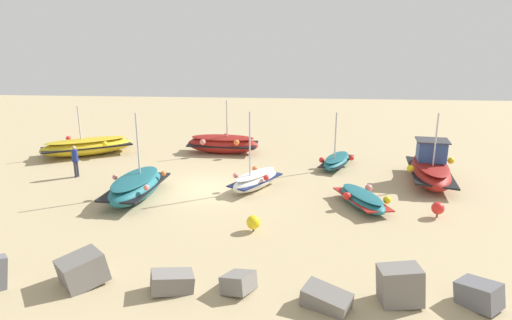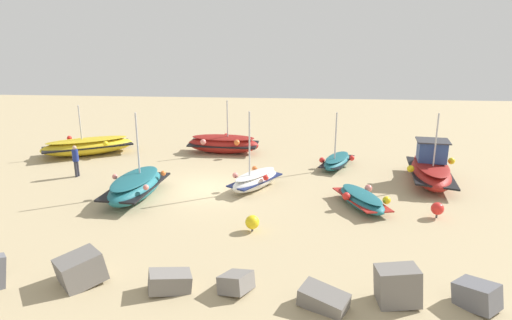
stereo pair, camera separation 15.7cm
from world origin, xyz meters
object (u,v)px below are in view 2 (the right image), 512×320
at_px(fishing_boat_4, 255,180).
at_px(fishing_boat_3, 223,144).
at_px(fishing_boat_2, 362,199).
at_px(fishing_boat_5, 135,186).
at_px(mooring_buoy_1, 252,222).
at_px(mooring_buoy_0, 437,209).
at_px(fishing_boat_1, 337,161).
at_px(fishing_boat_6, 431,169).
at_px(fishing_boat_0, 88,146).
at_px(person_walking, 76,159).

bearing_deg(fishing_boat_4, fishing_boat_3, 54.62).
xyz_separation_m(fishing_boat_2, fishing_boat_3, (7.45, -8.40, 0.23)).
xyz_separation_m(fishing_boat_5, mooring_buoy_1, (-5.74, 3.18, -0.19)).
distance_m(fishing_boat_4, mooring_buoy_1, 4.88).
bearing_deg(mooring_buoy_0, fishing_boat_3, -41.98).
bearing_deg(fishing_boat_4, fishing_boat_5, 140.22).
bearing_deg(fishing_boat_2, fishing_boat_3, -160.17).
distance_m(fishing_boat_1, fishing_boat_6, 5.10).
height_order(fishing_boat_0, fishing_boat_4, fishing_boat_4).
bearing_deg(fishing_boat_5, fishing_boat_4, 113.31).
relative_size(person_walking, mooring_buoy_1, 2.57).
distance_m(fishing_boat_2, person_walking, 14.85).
distance_m(fishing_boat_2, fishing_boat_4, 5.28).
distance_m(fishing_boat_0, fishing_boat_3, 8.39).
height_order(fishing_boat_0, fishing_boat_1, fishing_boat_1).
bearing_deg(mooring_buoy_0, fishing_boat_5, -5.40).
xyz_separation_m(fishing_boat_4, mooring_buoy_0, (-7.88, 2.95, -0.05)).
bearing_deg(fishing_boat_6, fishing_boat_5, 110.81).
bearing_deg(fishing_boat_3, fishing_boat_2, 135.35).
height_order(fishing_boat_1, fishing_boat_2, fishing_boat_1).
bearing_deg(fishing_boat_6, mooring_buoy_1, 135.00).
xyz_separation_m(fishing_boat_5, mooring_buoy_0, (-13.33, 1.26, -0.16)).
height_order(fishing_boat_3, mooring_buoy_0, fishing_boat_3).
bearing_deg(fishing_boat_1, fishing_boat_4, 154.82).
xyz_separation_m(fishing_boat_5, fishing_boat_6, (-14.27, -3.29, 0.15)).
bearing_deg(fishing_boat_1, mooring_buoy_0, -130.49).
height_order(fishing_boat_1, fishing_boat_6, fishing_boat_6).
bearing_deg(fishing_boat_4, fishing_boat_6, -46.69).
height_order(fishing_boat_6, person_walking, fishing_boat_6).
bearing_deg(mooring_buoy_1, fishing_boat_4, -86.64).
relative_size(fishing_boat_0, fishing_boat_1, 1.71).
relative_size(fishing_boat_0, fishing_boat_2, 1.66).
bearing_deg(fishing_boat_3, fishing_boat_0, 11.08).
height_order(fishing_boat_5, person_walking, fishing_boat_5).
bearing_deg(fishing_boat_6, fishing_boat_3, 74.81).
bearing_deg(mooring_buoy_0, fishing_boat_4, -20.51).
xyz_separation_m(mooring_buoy_0, mooring_buoy_1, (7.59, 1.92, -0.03)).
bearing_deg(mooring_buoy_0, fishing_boat_2, -18.22).
bearing_deg(person_walking, fishing_boat_2, 178.33).
relative_size(fishing_boat_0, fishing_boat_5, 1.29).
distance_m(fishing_boat_5, fishing_boat_6, 14.64).
bearing_deg(mooring_buoy_1, fishing_boat_6, -142.83).
bearing_deg(fishing_boat_0, fishing_boat_4, -55.21).
distance_m(person_walking, mooring_buoy_1, 11.59).
bearing_deg(fishing_boat_6, fishing_boat_4, 108.13).
height_order(fishing_boat_6, mooring_buoy_1, fishing_boat_6).
xyz_separation_m(fishing_boat_0, fishing_boat_6, (-19.69, 3.77, 0.17)).
bearing_deg(person_walking, fishing_boat_1, -158.11).
relative_size(fishing_boat_6, mooring_buoy_1, 7.79).
bearing_deg(fishing_boat_4, person_walking, 116.22).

